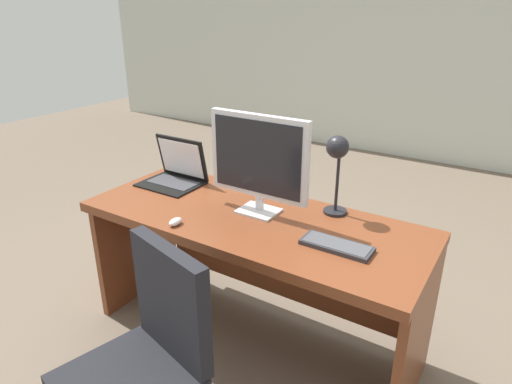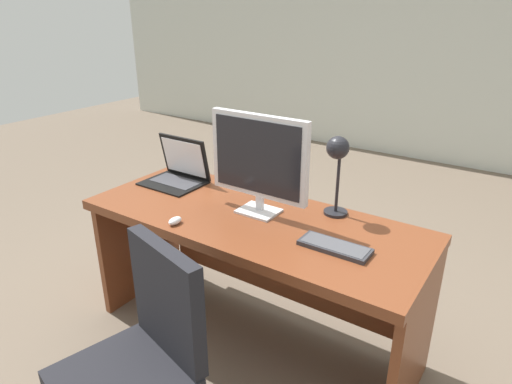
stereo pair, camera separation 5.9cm
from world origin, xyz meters
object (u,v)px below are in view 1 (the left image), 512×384
(mouse, at_px, (175,222))
(desk_lamp, at_px, (337,158))
(laptop, at_px, (177,169))
(monitor, at_px, (258,159))
(keyboard, at_px, (337,246))
(desk, at_px, (257,247))

(mouse, distance_m, desk_lamp, 0.84)
(laptop, height_order, mouse, laptop)
(monitor, xyz_separation_m, mouse, (-0.26, -0.34, -0.27))
(monitor, relative_size, mouse, 6.83)
(keyboard, bearing_deg, desk_lamp, 115.96)
(desk, xyz_separation_m, mouse, (-0.26, -0.32, 0.21))
(monitor, height_order, desk_lamp, monitor)
(laptop, bearing_deg, mouse, -49.58)
(mouse, bearing_deg, keyboard, 15.92)
(monitor, height_order, keyboard, monitor)
(keyboard, bearing_deg, monitor, 165.42)
(laptop, distance_m, keyboard, 1.14)
(laptop, xyz_separation_m, keyboard, (1.12, -0.23, -0.07))
(keyboard, bearing_deg, desk, 167.23)
(desk, relative_size, desk_lamp, 4.26)
(desk, xyz_separation_m, laptop, (-0.64, 0.12, 0.28))
(desk, relative_size, monitor, 3.26)
(keyboard, relative_size, mouse, 3.97)
(keyboard, relative_size, desk_lamp, 0.76)
(monitor, relative_size, desk_lamp, 1.31)
(desk, height_order, mouse, mouse)
(laptop, relative_size, desk_lamp, 0.84)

